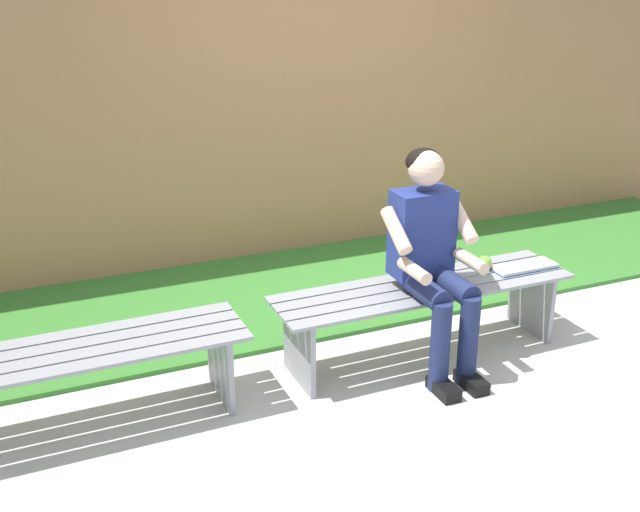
{
  "coord_description": "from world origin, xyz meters",
  "views": [
    {
      "loc": [
        2.16,
        3.53,
        2.26
      ],
      "look_at": [
        0.72,
        0.15,
        0.8
      ],
      "focal_mm": 43.28,
      "sensor_mm": 36.0,
      "label": 1
    }
  ],
  "objects": [
    {
      "name": "ground_plane",
      "position": [
        1.03,
        1.0,
        -0.02
      ],
      "size": [
        10.0,
        7.0,
        0.04
      ],
      "primitive_type": "cube",
      "color": "beige"
    },
    {
      "name": "grass_strip",
      "position": [
        1.03,
        -1.15,
        0.01
      ],
      "size": [
        9.0,
        1.54,
        0.03
      ],
      "primitive_type": "cube",
      "color": "#387A2D",
      "rests_on": "ground"
    },
    {
      "name": "brick_wall",
      "position": [
        0.5,
        -2.0,
        1.51
      ],
      "size": [
        9.5,
        0.24,
        3.03
      ],
      "primitive_type": "cube",
      "color": "#B27A51",
      "rests_on": "ground"
    },
    {
      "name": "bench_near",
      "position": [
        0.0,
        0.0,
        0.35
      ],
      "size": [
        1.82,
        0.47,
        0.45
      ],
      "rotation": [
        0.0,
        0.0,
        0.01
      ],
      "color": "gray",
      "rests_on": "ground"
    },
    {
      "name": "bench_far",
      "position": [
        2.07,
        0.0,
        0.35
      ],
      "size": [
        1.9,
        0.47,
        0.45
      ],
      "rotation": [
        0.0,
        0.0,
        0.01
      ],
      "color": "gray",
      "rests_on": "ground"
    },
    {
      "name": "person_seated",
      "position": [
        0.02,
        0.1,
        0.69
      ],
      "size": [
        0.5,
        0.69,
        1.26
      ],
      "color": "navy",
      "rests_on": "ground"
    },
    {
      "name": "apple",
      "position": [
        -0.46,
        -0.07,
        0.5
      ],
      "size": [
        0.09,
        0.09,
        0.09
      ],
      "primitive_type": "sphere",
      "color": "#72B738",
      "rests_on": "bench_near"
    },
    {
      "name": "book_open",
      "position": [
        -0.69,
        0.02,
        0.46
      ],
      "size": [
        0.41,
        0.16,
        0.02
      ],
      "rotation": [
        0.0,
        0.0,
        0.01
      ],
      "color": "white",
      "rests_on": "bench_near"
    }
  ]
}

